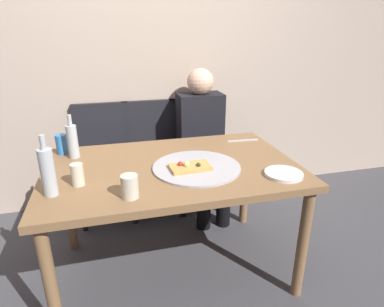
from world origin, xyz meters
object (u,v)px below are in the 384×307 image
object	(u,v)px
soda_can	(62,144)
plate_stack	(284,174)
tumbler_near	(130,187)
guest_in_sweater	(203,136)
dining_table	(172,177)
table_knife	(243,140)
chair_right	(198,145)
pizza_slice_last	(190,167)
beer_bottle	(73,141)
tumbler_far	(77,175)
wine_bottle	(48,171)
chair_left	(104,154)
pizza_tray	(197,167)
chair_middle	(152,149)

from	to	relation	value
soda_can	plate_stack	xyz separation A→B (m)	(1.17, -0.64, -0.05)
tumbler_near	guest_in_sweater	world-z (taller)	guest_in_sweater
dining_table	table_knife	xyz separation A→B (m)	(0.56, 0.29, 0.08)
dining_table	soda_can	size ratio (longest dim) A/B	11.59
tumbler_near	chair_right	xyz separation A→B (m)	(0.65, 1.17, -0.27)
pizza_slice_last	beer_bottle	xyz separation A→B (m)	(-0.62, 0.37, 0.08)
tumbler_near	tumbler_far	distance (m)	0.31
dining_table	wine_bottle	size ratio (longest dim) A/B	4.81
tumbler_far	beer_bottle	bearing A→B (deg)	96.87
plate_stack	chair_left	bearing A→B (deg)	129.34
wine_bottle	pizza_slice_last	bearing A→B (deg)	8.22
guest_in_sweater	plate_stack	bearing A→B (deg)	98.65
guest_in_sweater	pizza_tray	bearing A→B (deg)	70.92
beer_bottle	wine_bottle	bearing A→B (deg)	-98.38
dining_table	guest_in_sweater	bearing A→B (deg)	60.65
chair_left	chair_right	size ratio (longest dim) A/B	1.00
tumbler_far	plate_stack	distance (m)	1.06
chair_left	pizza_tray	bearing A→B (deg)	118.91
pizza_tray	tumbler_near	world-z (taller)	tumbler_near
wine_bottle	tumbler_far	size ratio (longest dim) A/B	2.62
pizza_tray	chair_middle	size ratio (longest dim) A/B	0.54
beer_bottle	chair_left	size ratio (longest dim) A/B	0.29
plate_stack	chair_middle	xyz separation A→B (m)	(-0.55, 1.14, -0.22)
chair_left	tumbler_near	bearing A→B (deg)	96.40
dining_table	plate_stack	world-z (taller)	plate_stack
dining_table	tumbler_far	distance (m)	0.53
wine_bottle	chair_right	world-z (taller)	wine_bottle
plate_stack	table_knife	bearing A→B (deg)	88.77
chair_left	chair_middle	size ratio (longest dim) A/B	1.00
chair_left	guest_in_sweater	size ratio (longest dim) A/B	0.77
table_knife	chair_middle	xyz separation A→B (m)	(-0.56, 0.56, -0.22)
beer_bottle	chair_middle	distance (m)	0.86
pizza_slice_last	table_knife	world-z (taller)	pizza_slice_last
pizza_slice_last	soda_can	world-z (taller)	soda_can
beer_bottle	plate_stack	distance (m)	1.23
tumbler_near	pizza_tray	bearing A→B (deg)	32.20
soda_can	guest_in_sweater	xyz separation A→B (m)	(1.02, 0.35, -0.15)
pizza_tray	tumbler_far	xyz separation A→B (m)	(-0.62, -0.05, 0.05)
chair_left	guest_in_sweater	bearing A→B (deg)	169.08
table_knife	pizza_slice_last	bearing A→B (deg)	43.26
beer_bottle	chair_right	xyz separation A→B (m)	(0.94, 0.59, -0.32)
tumbler_near	chair_right	bearing A→B (deg)	60.90
pizza_tray	chair_middle	xyz separation A→B (m)	(-0.13, 0.93, -0.22)
pizza_slice_last	chair_right	world-z (taller)	chair_right
tumbler_far	chair_right	distance (m)	1.35
dining_table	tumbler_near	distance (m)	0.43
tumbler_near	soda_can	size ratio (longest dim) A/B	0.90
pizza_tray	beer_bottle	xyz separation A→B (m)	(-0.67, 0.34, 0.10)
pizza_tray	guest_in_sweater	distance (m)	0.83
beer_bottle	soda_can	world-z (taller)	beer_bottle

